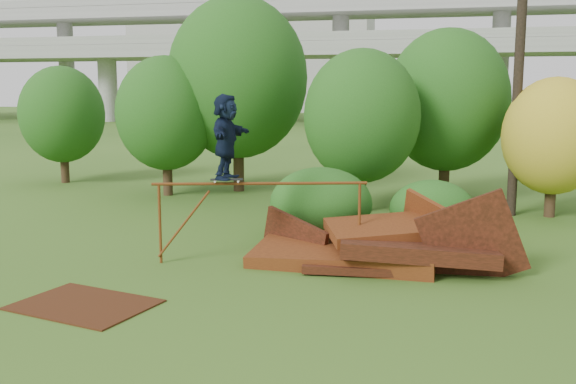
% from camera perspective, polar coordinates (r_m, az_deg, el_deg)
% --- Properties ---
extents(ground, '(240.00, 240.00, 0.00)m').
position_cam_1_polar(ground, '(11.42, 1.71, -9.64)').
color(ground, '#2D5116').
rests_on(ground, ground).
extents(scrap_pile, '(5.83, 3.22, 2.23)m').
position_cam_1_polar(scrap_pile, '(13.85, 7.86, -4.86)').
color(scrap_pile, '#471F0C').
rests_on(scrap_pile, ground).
extents(grind_rail, '(4.42, 1.26, 1.74)m').
position_cam_1_polar(grind_rail, '(13.63, -2.50, -0.65)').
color(grind_rail, '#63340F').
rests_on(grind_rail, ground).
extents(skateboard, '(0.70, 0.35, 0.07)m').
position_cam_1_polar(skateboard, '(13.58, -5.47, 1.11)').
color(skateboard, black).
rests_on(skateboard, grind_rail).
extents(skater, '(0.58, 1.67, 1.78)m').
position_cam_1_polar(skater, '(13.49, -5.53, 4.92)').
color(skater, black).
rests_on(skater, skateboard).
extents(flat_plate, '(2.59, 2.11, 0.03)m').
position_cam_1_polar(flat_plate, '(11.71, -17.66, -9.52)').
color(flat_plate, '#3C1D0C').
rests_on(flat_plate, ground).
extents(tree_0, '(3.44, 3.44, 4.86)m').
position_cam_1_polar(tree_0, '(22.77, -10.81, 6.87)').
color(tree_0, black).
rests_on(tree_0, ground).
extents(tree_1, '(5.03, 5.03, 6.99)m').
position_cam_1_polar(tree_1, '(23.41, -4.50, 10.06)').
color(tree_1, black).
rests_on(tree_1, ground).
extents(tree_2, '(3.48, 3.48, 4.90)m').
position_cam_1_polar(tree_2, '(19.36, 6.58, 6.69)').
color(tree_2, black).
rests_on(tree_2, ground).
extents(tree_3, '(4.11, 4.11, 5.70)m').
position_cam_1_polar(tree_3, '(22.16, 13.94, 7.92)').
color(tree_3, black).
rests_on(tree_3, ground).
extents(tree_4, '(2.93, 2.93, 4.05)m').
position_cam_1_polar(tree_4, '(19.99, 22.58, 4.60)').
color(tree_4, black).
rests_on(tree_4, ground).
extents(tree_6, '(3.31, 3.31, 4.63)m').
position_cam_1_polar(tree_6, '(27.03, -19.45, 6.51)').
color(tree_6, black).
rests_on(tree_6, ground).
extents(shrub_left, '(2.56, 2.36, 1.77)m').
position_cam_1_polar(shrub_left, '(16.01, 2.95, -0.95)').
color(shrub_left, '#1E4C14').
rests_on(shrub_left, ground).
extents(shrub_right, '(2.09, 1.92, 1.48)m').
position_cam_1_polar(shrub_right, '(16.23, 12.67, -1.55)').
color(shrub_right, '#1E4C14').
rests_on(shrub_right, ground).
extents(utility_pole, '(1.40, 0.28, 10.47)m').
position_cam_1_polar(utility_pole, '(19.86, 19.99, 13.26)').
color(utility_pole, black).
rests_on(utility_pole, ground).
extents(freeway_overpass, '(160.00, 15.00, 13.70)m').
position_cam_1_polar(freeway_overpass, '(73.87, 11.50, 14.00)').
color(freeway_overpass, gray).
rests_on(freeway_overpass, ground).
extents(building_left, '(18.00, 16.00, 35.00)m').
position_cam_1_polar(building_left, '(113.82, -8.22, 15.90)').
color(building_left, '#9E9E99').
rests_on(building_left, ground).
extents(building_right, '(14.00, 14.00, 28.00)m').
position_cam_1_polar(building_right, '(114.53, 3.79, 14.17)').
color(building_right, '#9E9E99').
rests_on(building_right, ground).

